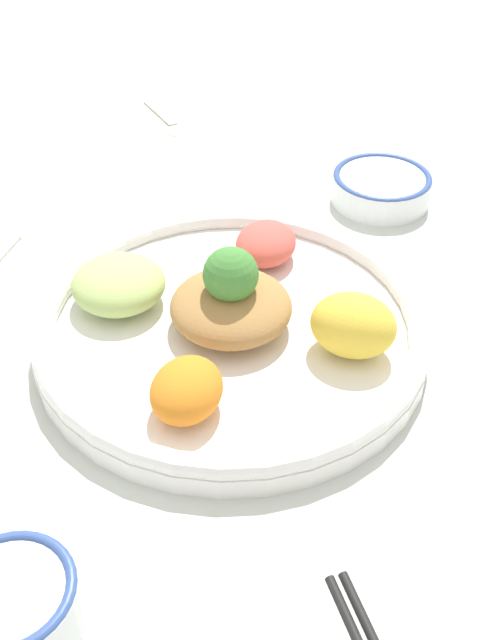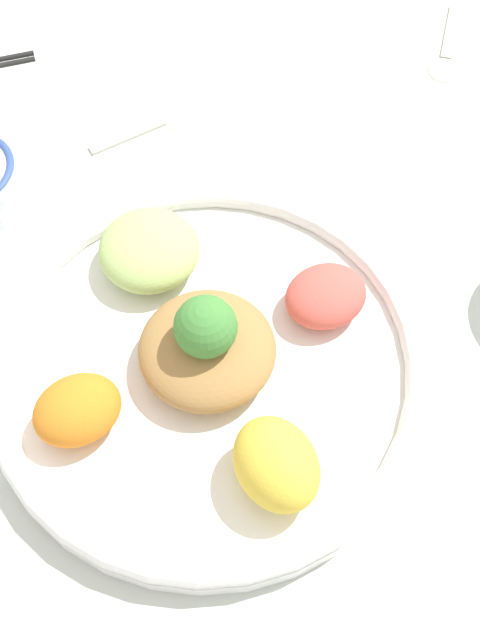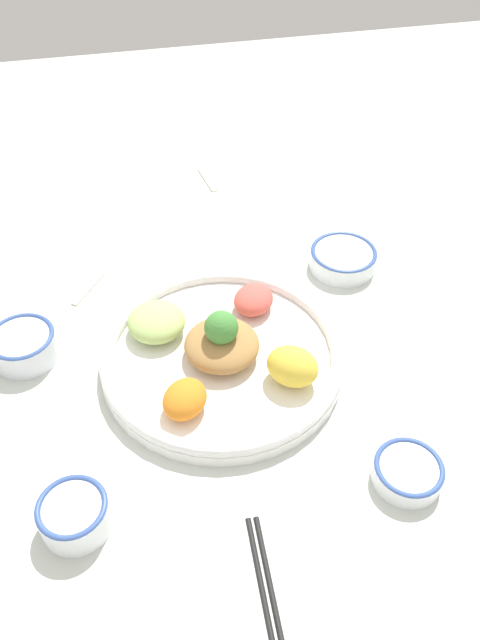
{
  "view_description": "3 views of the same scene",
  "coord_description": "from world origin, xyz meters",
  "px_view_note": "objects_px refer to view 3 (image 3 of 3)",
  "views": [
    {
      "loc": [
        0.53,
        -0.17,
        0.47
      ],
      "look_at": [
        0.05,
        0.01,
        0.04
      ],
      "focal_mm": 42.0,
      "sensor_mm": 36.0,
      "label": 1
    },
    {
      "loc": [
        0.28,
        0.15,
        0.57
      ],
      "look_at": [
        0.01,
        0.03,
        0.07
      ],
      "focal_mm": 42.0,
      "sensor_mm": 36.0,
      "label": 2
    },
    {
      "loc": [
        0.65,
        -0.1,
        0.72
      ],
      "look_at": [
        0.0,
        0.04,
        0.06
      ],
      "focal_mm": 35.0,
      "sensor_mm": 36.0,
      "label": 3
    }
  ],
  "objects_px": {
    "salad_platter": "(221,353)",
    "serving_spoon_extra": "(213,189)",
    "rice_bowl_plain": "(343,258)",
    "serving_spoon_main": "(101,273)",
    "sauce_bowl_red": "(24,345)",
    "rice_bowl_blue": "(408,472)",
    "chopsticks_pair_far": "(273,619)",
    "sauce_bowl_dark": "(74,514)"
  },
  "relations": [
    {
      "from": "sauce_bowl_dark",
      "to": "serving_spoon_extra",
      "type": "xyz_separation_m",
      "value": [
        -0.69,
        0.3,
        -0.02
      ]
    },
    {
      "from": "rice_bowl_plain",
      "to": "serving_spoon_main",
      "type": "relative_size",
      "value": 0.95
    },
    {
      "from": "rice_bowl_blue",
      "to": "serving_spoon_extra",
      "type": "bearing_deg",
      "value": -170.83
    },
    {
      "from": "sauce_bowl_red",
      "to": "serving_spoon_extra",
      "type": "xyz_separation_m",
      "value": [
        -0.39,
        0.37,
        -0.02
      ]
    },
    {
      "from": "sauce_bowl_red",
      "to": "sauce_bowl_dark",
      "type": "height_order",
      "value": "same"
    },
    {
      "from": "serving_spoon_main",
      "to": "sauce_bowl_red",
      "type": "bearing_deg",
      "value": -0.19
    },
    {
      "from": "sauce_bowl_dark",
      "to": "rice_bowl_plain",
      "type": "bearing_deg",
      "value": 129.67
    },
    {
      "from": "sauce_bowl_red",
      "to": "rice_bowl_blue",
      "type": "height_order",
      "value": "sauce_bowl_red"
    },
    {
      "from": "salad_platter",
      "to": "chopsticks_pair_far",
      "type": "bearing_deg",
      "value": -2.94
    },
    {
      "from": "rice_bowl_blue",
      "to": "chopsticks_pair_far",
      "type": "bearing_deg",
      "value": -58.06
    },
    {
      "from": "salad_platter",
      "to": "rice_bowl_blue",
      "type": "xyz_separation_m",
      "value": [
        0.25,
        0.19,
        -0.01
      ]
    },
    {
      "from": "rice_bowl_plain",
      "to": "serving_spoon_main",
      "type": "xyz_separation_m",
      "value": [
        -0.07,
        -0.42,
        -0.02
      ]
    },
    {
      "from": "chopsticks_pair_far",
      "to": "sauce_bowl_red",
      "type": "bearing_deg",
      "value": -146.9
    },
    {
      "from": "rice_bowl_blue",
      "to": "sauce_bowl_dark",
      "type": "xyz_separation_m",
      "value": [
        -0.03,
        -0.42,
        0.01
      ]
    },
    {
      "from": "serving_spoon_main",
      "to": "serving_spoon_extra",
      "type": "relative_size",
      "value": 0.92
    },
    {
      "from": "salad_platter",
      "to": "serving_spoon_extra",
      "type": "distance_m",
      "value": 0.48
    },
    {
      "from": "serving_spoon_main",
      "to": "serving_spoon_extra",
      "type": "distance_m",
      "value": 0.33
    },
    {
      "from": "salad_platter",
      "to": "serving_spoon_main",
      "type": "xyz_separation_m",
      "value": [
        -0.25,
        -0.17,
        -0.02
      ]
    },
    {
      "from": "sauce_bowl_red",
      "to": "salad_platter",
      "type": "bearing_deg",
      "value": 74.68
    },
    {
      "from": "chopsticks_pair_far",
      "to": "serving_spoon_main",
      "type": "relative_size",
      "value": 2.0
    },
    {
      "from": "salad_platter",
      "to": "sauce_bowl_dark",
      "type": "relative_size",
      "value": 4.23
    },
    {
      "from": "rice_bowl_blue",
      "to": "chopsticks_pair_far",
      "type": "xyz_separation_m",
      "value": [
        0.13,
        -0.21,
        -0.01
      ]
    },
    {
      "from": "rice_bowl_plain",
      "to": "chopsticks_pair_far",
      "type": "height_order",
      "value": "rice_bowl_plain"
    },
    {
      "from": "serving_spoon_extra",
      "to": "chopsticks_pair_far",
      "type": "bearing_deg",
      "value": 164.7
    },
    {
      "from": "salad_platter",
      "to": "rice_bowl_blue",
      "type": "relative_size",
      "value": 4.05
    },
    {
      "from": "serving_spoon_main",
      "to": "serving_spoon_extra",
      "type": "xyz_separation_m",
      "value": [
        -0.22,
        0.24,
        0.0
      ]
    },
    {
      "from": "sauce_bowl_dark",
      "to": "serving_spoon_main",
      "type": "height_order",
      "value": "sauce_bowl_dark"
    },
    {
      "from": "salad_platter",
      "to": "rice_bowl_blue",
      "type": "distance_m",
      "value": 0.31
    },
    {
      "from": "sauce_bowl_red",
      "to": "chopsticks_pair_far",
      "type": "xyz_separation_m",
      "value": [
        0.46,
        0.27,
        -0.02
      ]
    },
    {
      "from": "sauce_bowl_dark",
      "to": "serving_spoon_extra",
      "type": "height_order",
      "value": "sauce_bowl_dark"
    },
    {
      "from": "serving_spoon_main",
      "to": "sauce_bowl_dark",
      "type": "bearing_deg",
      "value": 28.62
    },
    {
      "from": "rice_bowl_blue",
      "to": "rice_bowl_plain",
      "type": "xyz_separation_m",
      "value": [
        -0.43,
        0.06,
        0.0
      ]
    },
    {
      "from": "sauce_bowl_dark",
      "to": "rice_bowl_plain",
      "type": "xyz_separation_m",
      "value": [
        -0.4,
        0.48,
        -0.01
      ]
    },
    {
      "from": "sauce_bowl_dark",
      "to": "rice_bowl_plain",
      "type": "relative_size",
      "value": 0.74
    },
    {
      "from": "sauce_bowl_dark",
      "to": "serving_spoon_extra",
      "type": "distance_m",
      "value": 0.75
    },
    {
      "from": "rice_bowl_blue",
      "to": "chopsticks_pair_far",
      "type": "distance_m",
      "value": 0.25
    },
    {
      "from": "sauce_bowl_dark",
      "to": "chopsticks_pair_far",
      "type": "height_order",
      "value": "sauce_bowl_dark"
    },
    {
      "from": "sauce_bowl_dark",
      "to": "chopsticks_pair_far",
      "type": "relative_size",
      "value": 0.35
    },
    {
      "from": "rice_bowl_plain",
      "to": "sauce_bowl_red",
      "type": "bearing_deg",
      "value": -79.7
    },
    {
      "from": "sauce_bowl_red",
      "to": "chopsticks_pair_far",
      "type": "height_order",
      "value": "sauce_bowl_red"
    },
    {
      "from": "rice_bowl_blue",
      "to": "serving_spoon_main",
      "type": "height_order",
      "value": "rice_bowl_blue"
    },
    {
      "from": "salad_platter",
      "to": "serving_spoon_extra",
      "type": "relative_size",
      "value": 2.74
    }
  ]
}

